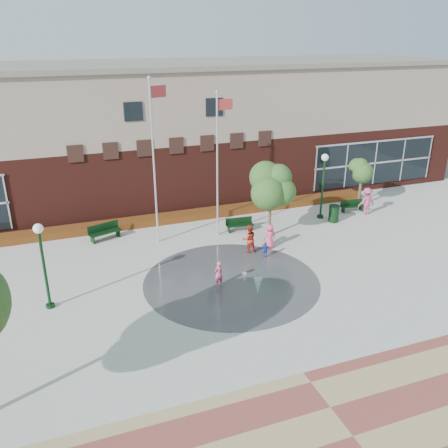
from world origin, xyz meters
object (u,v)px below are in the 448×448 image
object	(u,v)px
trash_can	(334,214)
child_splash	(219,274)
flagpole_left	(154,155)
bench_left	(105,235)
flagpole_right	(218,158)

from	to	relation	value
trash_can	child_splash	distance (m)	10.77
flagpole_left	bench_left	distance (m)	5.68
flagpole_left	bench_left	xyz separation A→B (m)	(-2.82, 1.33, -4.74)
flagpole_left	flagpole_right	size ratio (longest dim) A/B	1.10
flagpole_left	bench_left	bearing A→B (deg)	134.56
flagpole_right	child_splash	size ratio (longest dim) A/B	6.47
child_splash	trash_can	bearing A→B (deg)	-169.46
flagpole_left	child_splash	xyz separation A→B (m)	(1.48, -5.96, -4.41)
trash_can	flagpole_right	bearing A→B (deg)	175.46
flagpole_right	bench_left	size ratio (longest dim) A/B	4.22
flagpole_right	child_splash	world-z (taller)	flagpole_right
flagpole_left	flagpole_right	world-z (taller)	flagpole_left
bench_left	child_splash	world-z (taller)	child_splash
trash_can	child_splash	size ratio (longest dim) A/B	0.85
bench_left	child_splash	xyz separation A→B (m)	(4.30, -7.29, 0.33)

